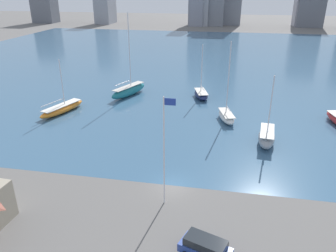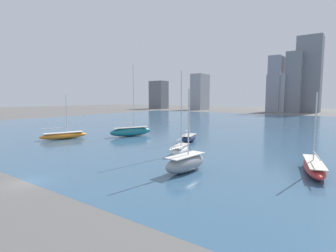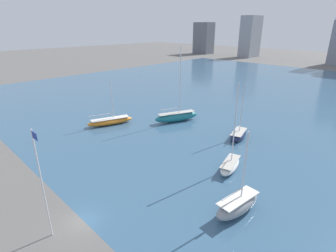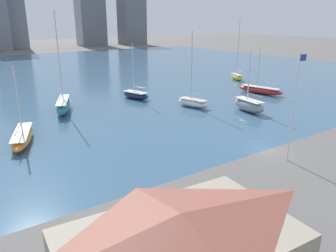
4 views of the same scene
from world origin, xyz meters
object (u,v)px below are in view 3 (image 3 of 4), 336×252
Objects in this scene: sailboat_navy at (238,134)px; sailboat_teal at (177,117)px; flag_pole at (42,182)px; sailboat_gray at (238,205)px; sailboat_orange at (110,121)px; sailboat_white at (230,165)px.

sailboat_teal is at bearing 169.71° from sailboat_navy.
sailboat_gray is (12.16, 17.03, -5.46)m from flag_pole.
sailboat_orange is (-24.07, 23.48, -5.78)m from flag_pole.
flag_pole is 0.90× the size of sailboat_white.
sailboat_white is (6.08, 25.15, -5.71)m from flag_pole.
sailboat_orange is at bearing -167.16° from sailboat_navy.
flag_pole is 1.18× the size of sailboat_gray.
sailboat_white is (30.16, 1.67, 0.07)m from sailboat_orange.
sailboat_orange is 0.62× the size of sailboat_teal.
sailboat_navy is at bearing 126.41° from sailboat_gray.
sailboat_gray is at bearing -68.77° from sailboat_white.
flag_pole reaches higher than sailboat_navy.
sailboat_teal reaches higher than sailboat_navy.
sailboat_teal reaches higher than sailboat_white.
sailboat_orange is 28.11m from sailboat_navy.
sailboat_orange is 36.80m from sailboat_gray.
flag_pole is 38.83m from sailboat_teal.
sailboat_gray is 32.67m from sailboat_teal.
sailboat_navy is at bearing 89.12° from flag_pole.
sailboat_teal is (9.27, 12.01, 0.38)m from sailboat_orange.
sailboat_gray is 0.61× the size of sailboat_teal.
sailboat_orange is at bearing 176.20° from sailboat_gray.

